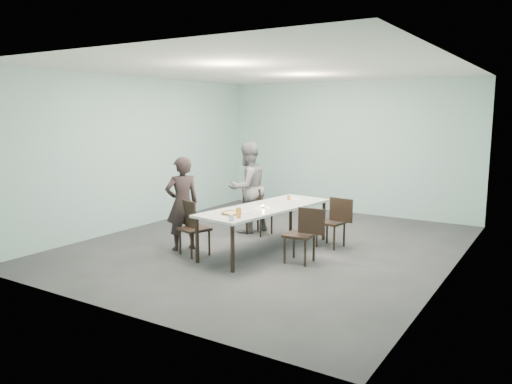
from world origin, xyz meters
The scene contains 16 objects.
ground centered at (0.00, 0.00, 0.00)m, with size 7.00×7.00×0.00m, color #333335.
room_shell centered at (0.00, 0.00, 2.03)m, with size 6.02×7.02×3.01m.
table centered at (0.12, -0.32, 0.69)m, with size 1.25×2.70×0.75m.
chair_near_left centered at (-0.80, -1.14, 0.50)m, with size 0.65×0.53×0.87m.
chair_far_left centered at (-0.65, 0.60, 0.50)m, with size 0.63×0.47×0.87m.
chair_near_right centered at (0.99, -0.61, 0.50)m, with size 0.62×0.44×0.87m.
chair_far_right centered at (1.03, 0.46, 0.50)m, with size 0.63×0.47×0.87m.
diner_near centered at (-1.09, -1.01, 0.79)m, with size 0.58×0.38×1.58m, color black.
diner_far centered at (-0.87, 0.65, 0.87)m, with size 0.84×0.66×1.74m, color slate.
pizza centered at (0.01, -1.15, 0.77)m, with size 0.34×0.34×0.04m.
side_plate centered at (0.14, -0.93, 0.76)m, with size 0.18×0.18×0.01m, color white.
beer_glass centered at (0.24, -1.30, 0.82)m, with size 0.08×0.08×0.15m, color orange.
water_tumbler centered at (0.27, -1.53, 0.80)m, with size 0.08×0.08×0.09m, color silver.
tealight centered at (0.15, -0.45, 0.77)m, with size 0.06×0.06×0.05m.
amber_tumbler centered at (0.13, 0.46, 0.79)m, with size 0.07×0.07×0.08m, color orange.
menu centered at (0.15, 0.60, 0.75)m, with size 0.30×0.22×0.01m, color silver.
Camera 1 is at (4.31, -7.30, 2.29)m, focal length 35.00 mm.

